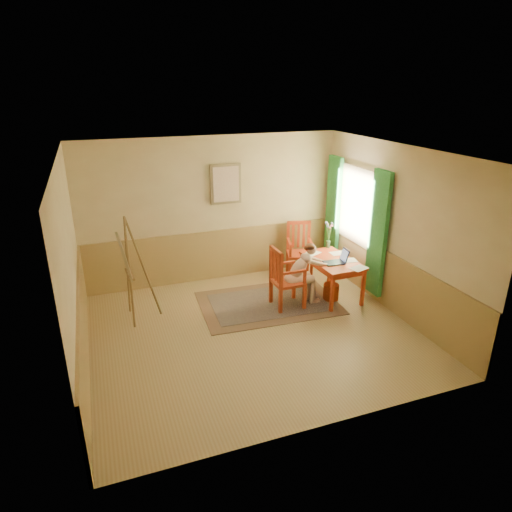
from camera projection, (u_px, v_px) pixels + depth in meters
name	position (u px, v px, depth m)	size (l,w,h in m)	color
room	(253.00, 249.00, 6.62)	(5.04, 4.54, 2.84)	tan
wainscot	(237.00, 283.00, 7.64)	(5.00, 4.50, 1.00)	tan
window	(355.00, 217.00, 8.38)	(0.12, 2.01, 2.20)	white
wall_portrait	(226.00, 184.00, 8.45)	(0.60, 0.05, 0.76)	#8D7950
rug	(268.00, 303.00, 8.03)	(2.49, 1.73, 0.02)	#8C7251
table	(332.00, 264.00, 8.09)	(0.77, 1.23, 0.72)	#DE5027
chair_left	(285.00, 278.00, 7.72)	(0.51, 0.49, 1.10)	#DE5027
chair_back	(299.00, 249.00, 9.05)	(0.60, 0.62, 1.09)	#DE5027
figure	(302.00, 271.00, 7.81)	(0.82, 0.36, 1.12)	beige
laptop	(337.00, 260.00, 7.89)	(0.42, 0.27, 0.25)	#1E2338
papers	(339.00, 258.00, 8.09)	(0.78, 1.23, 0.00)	white
vase	(329.00, 236.00, 8.57)	(0.22, 0.25, 0.50)	#3F724C
wastebasket	(331.00, 292.00, 8.12)	(0.28, 0.28, 0.30)	#9F340F
easel	(127.00, 260.00, 7.13)	(0.60, 0.79, 1.78)	brown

